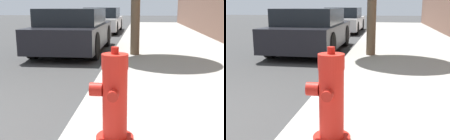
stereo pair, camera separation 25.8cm
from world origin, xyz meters
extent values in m
cylinder|color=red|center=(2.17, 0.07, 0.13)|extent=(0.35, 0.35, 0.04)
cylinder|color=red|center=(2.17, 0.07, 0.47)|extent=(0.23, 0.23, 0.64)
cylinder|color=red|center=(2.17, 0.07, 0.86)|extent=(0.24, 0.24, 0.14)
cylinder|color=red|center=(2.17, 0.07, 0.96)|extent=(0.07, 0.07, 0.06)
cylinder|color=red|center=(2.17, -0.09, 0.60)|extent=(0.09, 0.10, 0.09)
cylinder|color=red|center=(2.17, 0.23, 0.60)|extent=(0.09, 0.10, 0.09)
cylinder|color=red|center=(2.00, 0.07, 0.60)|extent=(0.11, 0.12, 0.12)
cube|color=black|center=(0.42, 5.92, 0.51)|extent=(1.77, 4.13, 0.62)
cube|color=black|center=(0.42, 5.75, 1.05)|extent=(1.63, 2.27, 0.46)
cylinder|color=black|center=(-0.39, 7.20, 0.35)|extent=(0.20, 0.71, 0.71)
cylinder|color=black|center=(1.23, 7.20, 0.35)|extent=(0.20, 0.71, 0.71)
cylinder|color=black|center=(-0.39, 4.64, 0.35)|extent=(0.20, 0.71, 0.71)
cylinder|color=black|center=(1.23, 4.64, 0.35)|extent=(0.20, 0.71, 0.71)
cube|color=silver|center=(0.40, 12.68, 0.47)|extent=(1.73, 4.55, 0.59)
cube|color=black|center=(0.40, 12.50, 1.02)|extent=(1.60, 2.50, 0.51)
cylinder|color=black|center=(-0.39, 14.09, 0.31)|extent=(0.20, 0.62, 0.62)
cylinder|color=black|center=(1.19, 14.09, 0.31)|extent=(0.20, 0.62, 0.62)
cylinder|color=black|center=(-0.39, 11.27, 0.31)|extent=(0.20, 0.62, 0.62)
cylinder|color=black|center=(1.19, 11.27, 0.31)|extent=(0.20, 0.62, 0.62)
camera|label=1|loc=(2.39, -2.35, 1.34)|focal=45.00mm
camera|label=2|loc=(2.64, -2.31, 1.34)|focal=45.00mm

